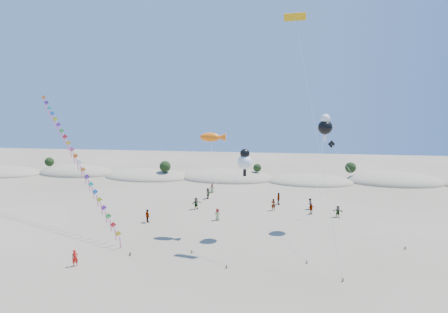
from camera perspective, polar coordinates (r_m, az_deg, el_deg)
ground at (r=32.40m, az=-9.26°, el=-20.95°), size 160.00×160.00×0.00m
dune_ridge at (r=74.08m, az=1.23°, el=-3.30°), size 145.30×11.49×5.57m
kite_train at (r=50.04m, az=-21.62°, el=-0.11°), size 18.77×15.92×16.85m
fish_kite at (r=43.38m, az=-1.70°, el=2.93°), size 4.25×10.03×12.01m
cartoon_kite_low at (r=42.51m, az=3.18°, el=-0.59°), size 5.97×6.47×10.31m
cartoon_kite_high at (r=46.70m, az=15.17°, el=4.55°), size 3.83×11.87×14.07m
parafoil_kite at (r=42.08m, az=10.90°, el=19.54°), size 5.49×10.18×24.79m
dark_kite at (r=49.64m, az=18.42°, el=-1.70°), size 6.94×11.06×10.38m
flyer_foreground at (r=39.88m, az=-21.75°, el=-14.18°), size 0.71×0.67×1.63m
beachgoers at (r=54.69m, az=3.18°, el=-7.11°), size 26.08×16.65×1.83m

